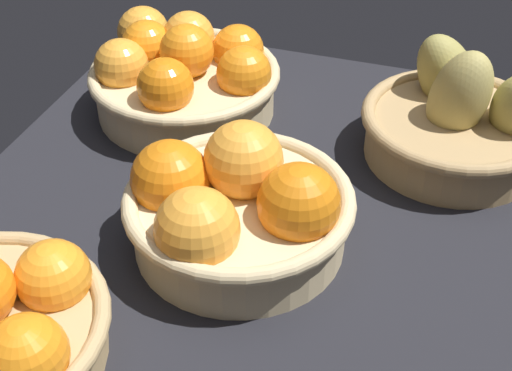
# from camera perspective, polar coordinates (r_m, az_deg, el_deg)

# --- Properties ---
(market_tray) EXTENTS (0.84, 0.72, 0.03)m
(market_tray) POSITION_cam_1_polar(r_m,az_deg,el_deg) (0.78, 0.71, -5.09)
(market_tray) COLOR black
(market_tray) RESTS_ON ground
(basket_center) EXTENTS (0.24, 0.24, 0.13)m
(basket_center) POSITION_cam_1_polar(r_m,az_deg,el_deg) (0.73, -1.69, -1.71)
(basket_center) COLOR #D3BC8C
(basket_center) RESTS_ON market_tray
(basket_near_right_pears) EXTENTS (0.23, 0.23, 0.15)m
(basket_near_right_pears) POSITION_cam_1_polar(r_m,az_deg,el_deg) (0.90, 15.94, 5.05)
(basket_near_right_pears) COLOR tan
(basket_near_right_pears) RESTS_ON market_tray
(basket_far_right) EXTENTS (0.25, 0.25, 0.12)m
(basket_far_right) POSITION_cam_1_polar(r_m,az_deg,el_deg) (0.96, -5.65, 8.61)
(basket_far_right) COLOR #D3BC8C
(basket_far_right) RESTS_ON market_tray
(loose_orange_front_gap) EXTENTS (0.08, 0.08, 0.08)m
(loose_orange_front_gap) POSITION_cam_1_polar(r_m,az_deg,el_deg) (1.11, -8.92, 11.90)
(loose_orange_front_gap) COLOR #F49E33
(loose_orange_front_gap) RESTS_ON market_tray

